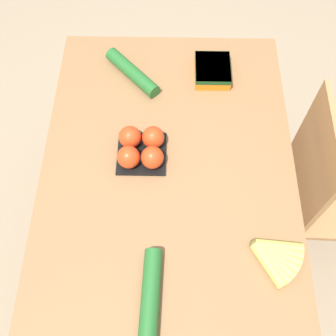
# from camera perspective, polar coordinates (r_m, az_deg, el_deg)

# --- Properties ---
(ground_plane) EXTENTS (12.00, 12.00, 0.00)m
(ground_plane) POSITION_cam_1_polar(r_m,az_deg,el_deg) (2.02, 0.00, -10.76)
(ground_plane) COLOR gray
(dining_table) EXTENTS (1.26, 0.86, 0.76)m
(dining_table) POSITION_cam_1_polar(r_m,az_deg,el_deg) (1.41, 0.00, -2.67)
(dining_table) COLOR olive
(dining_table) RESTS_ON ground_plane
(chair) EXTENTS (0.43, 0.41, 0.91)m
(chair) POSITION_cam_1_polar(r_m,az_deg,el_deg) (1.72, 22.23, -2.73)
(chair) COLOR #A87547
(chair) RESTS_ON ground_plane
(banana_bunch) EXTENTS (0.15, 0.16, 0.04)m
(banana_bunch) POSITION_cam_1_polar(r_m,az_deg,el_deg) (1.23, 15.21, -12.24)
(banana_bunch) COLOR brown
(banana_bunch) RESTS_ON dining_table
(tomato_pack) EXTENTS (0.17, 0.17, 0.09)m
(tomato_pack) POSITION_cam_1_polar(r_m,az_deg,el_deg) (1.32, -3.93, 2.91)
(tomato_pack) COLOR black
(tomato_pack) RESTS_ON dining_table
(carrot_bag) EXTENTS (0.15, 0.13, 0.05)m
(carrot_bag) POSITION_cam_1_polar(r_m,az_deg,el_deg) (1.55, 6.48, 13.96)
(carrot_bag) COLOR orange
(carrot_bag) RESTS_ON dining_table
(cucumber_near) EXTENTS (0.23, 0.22, 0.05)m
(cucumber_near) POSITION_cam_1_polar(r_m,az_deg,el_deg) (1.54, -5.20, 13.65)
(cucumber_near) COLOR #236028
(cucumber_near) RESTS_ON dining_table
(cucumber_far) EXTENTS (0.26, 0.06, 0.05)m
(cucumber_far) POSITION_cam_1_polar(r_m,az_deg,el_deg) (1.16, -2.57, -18.06)
(cucumber_far) COLOR #236028
(cucumber_far) RESTS_ON dining_table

